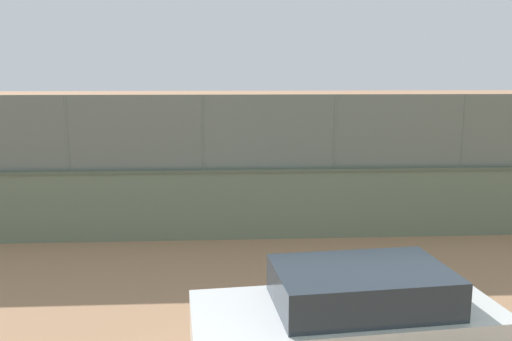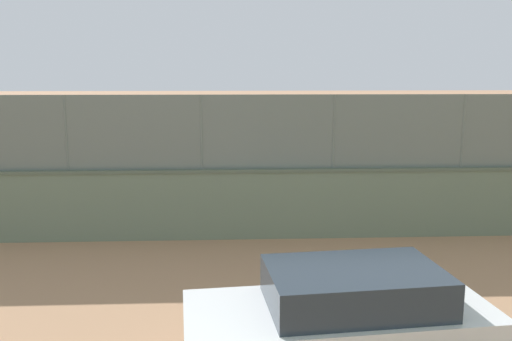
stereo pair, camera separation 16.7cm
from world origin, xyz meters
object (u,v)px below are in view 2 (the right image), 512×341
object	(u,v)px
player_crossing_court	(187,169)
sports_ball	(350,149)
parked_car_white	(342,320)
player_foreground_swinging	(285,182)
spare_ball_by_wall	(458,211)
courtside_bench	(482,198)
player_near_wall_returning	(326,149)

from	to	relation	value
player_crossing_court	sports_ball	bearing A→B (deg)	-153.39
sports_ball	parked_car_white	world-z (taller)	parked_car_white
player_crossing_court	parked_car_white	xyz separation A→B (m)	(-2.84, 11.85, -0.07)
player_foreground_swinging	player_crossing_court	xyz separation A→B (m)	(3.10, -3.19, -0.13)
spare_ball_by_wall	courtside_bench	size ratio (longest dim) A/B	0.10
sports_ball	courtside_bench	world-z (taller)	sports_ball
sports_ball	spare_ball_by_wall	xyz separation A→B (m)	(-1.74, 6.74, -1.03)
player_foreground_swinging	courtside_bench	distance (m)	6.11
player_crossing_court	spare_ball_by_wall	bearing A→B (deg)	158.04
player_crossing_court	sports_ball	world-z (taller)	player_crossing_court
player_near_wall_returning	spare_ball_by_wall	bearing A→B (deg)	106.11
player_crossing_court	sports_ball	xyz separation A→B (m)	(-6.68, -3.35, 0.22)
player_near_wall_returning	parked_car_white	size ratio (longest dim) A/B	0.34
player_foreground_swinging	player_crossing_court	bearing A→B (deg)	-45.77
player_foreground_swinging	spare_ball_by_wall	size ratio (longest dim) A/B	10.69
player_near_wall_returning	parked_car_white	bearing A→B (deg)	79.41
sports_ball	parked_car_white	distance (m)	15.67
spare_ball_by_wall	player_near_wall_returning	bearing A→B (deg)	-73.89
spare_ball_by_wall	parked_car_white	bearing A→B (deg)	56.58
courtside_bench	spare_ball_by_wall	bearing A→B (deg)	4.58
player_near_wall_returning	parked_car_white	world-z (taller)	parked_car_white
player_foreground_swinging	courtside_bench	size ratio (longest dim) A/B	1.06
spare_ball_by_wall	sports_ball	bearing A→B (deg)	-75.54
player_near_wall_returning	player_foreground_swinging	xyz separation A→B (m)	(2.89, 8.19, 0.15)
player_crossing_court	spare_ball_by_wall	size ratio (longest dim) A/B	9.54
player_near_wall_returning	player_crossing_court	world-z (taller)	player_crossing_court
spare_ball_by_wall	player_foreground_swinging	bearing A→B (deg)	-2.21
player_near_wall_returning	sports_ball	world-z (taller)	player_near_wall_returning
sports_ball	player_near_wall_returning	bearing A→B (deg)	-67.50
player_near_wall_returning	player_foreground_swinging	world-z (taller)	player_foreground_swinging
courtside_bench	parked_car_white	distance (m)	10.62
player_foreground_swinging	parked_car_white	world-z (taller)	player_foreground_swinging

